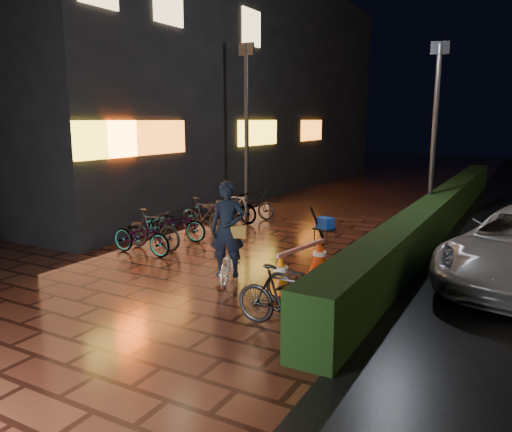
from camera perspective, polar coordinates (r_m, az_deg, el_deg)
The scene contains 10 objects.
ground at distance 9.63m, azimuth -7.78°, elevation -7.73°, with size 80.00×80.00×0.00m, color #381911.
hedge at distance 15.64m, azimuth 20.56°, elevation 0.79°, with size 0.70×20.00×1.00m, color black.
storefront_block at distance 24.08m, azimuth -9.80°, elevation 14.20°, with size 12.09×22.00×9.00m.
lamp_post_hedge at distance 14.82m, azimuth 19.73°, elevation 9.38°, with size 0.49×0.22×5.14m.
lamp_post_sf at distance 16.09m, azimuth -1.08°, elevation 10.60°, with size 0.51×0.14×5.40m.
cyclist at distance 9.54m, azimuth -3.18°, elevation -3.30°, with size 0.89×1.44×1.94m.
traffic_barrier at distance 9.58m, azimuth 5.17°, elevation -5.52°, with size 0.67×1.78×0.72m.
cart_assembly at distance 12.64m, azimuth 7.81°, elevation -0.96°, with size 0.65×0.55×0.94m.
parked_bikes_storefront at distance 13.71m, azimuth -6.23°, elevation -0.11°, with size 1.91×5.54×0.97m.
parked_bikes_hedge at distance 7.82m, azimuth 4.83°, elevation -8.58°, with size 1.72×1.50×0.97m.
Camera 1 is at (5.54, -7.26, 3.07)m, focal length 35.00 mm.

